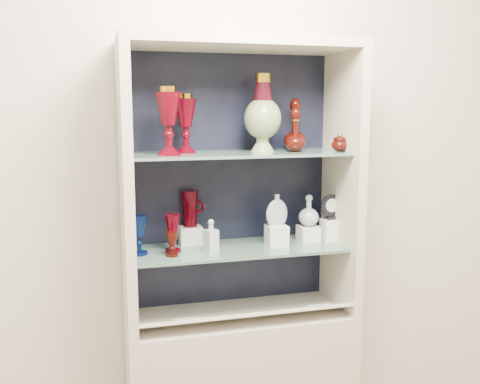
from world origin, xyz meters
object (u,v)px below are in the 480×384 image
object	(u,v)px
lidded_bowl	(340,142)
flat_flask	(277,209)
ruby_goblet_tall	(173,233)
cameo_medallion	(331,206)
cobalt_goblet	(139,235)
clear_round_decanter	(309,211)
ruby_decanter_a	(295,121)
pedestal_lamp_right	(186,123)
ruby_decanter_b	(295,128)
ruby_pitcher	(190,209)
ruby_goblet_small	(172,244)
enamel_urn	(263,113)
pedestal_lamp_left	(168,121)
clear_square_bottle	(211,236)

from	to	relation	value
lidded_bowl	flat_flask	distance (m)	0.40
ruby_goblet_tall	cameo_medallion	size ratio (longest dim) A/B	1.34
cobalt_goblet	clear_round_decanter	world-z (taller)	clear_round_decanter
ruby_goblet_tall	flat_flask	size ratio (longest dim) A/B	1.13
ruby_decanter_a	lidded_bowl	bearing A→B (deg)	-39.03
pedestal_lamp_right	ruby_decanter_a	distance (m)	0.50
ruby_decanter_b	ruby_pitcher	size ratio (longest dim) A/B	1.23
ruby_goblet_small	enamel_urn	bearing A→B (deg)	10.91
ruby_decanter_a	ruby_goblet_tall	size ratio (longest dim) A/B	1.58
pedestal_lamp_right	ruby_pitcher	bearing A→B (deg)	71.70
enamel_urn	cobalt_goblet	world-z (taller)	enamel_urn
cobalt_goblet	ruby_pitcher	bearing A→B (deg)	27.68
enamel_urn	cobalt_goblet	distance (m)	0.74
pedestal_lamp_left	cobalt_goblet	world-z (taller)	pedestal_lamp_left
cameo_medallion	flat_flask	bearing A→B (deg)	174.54
clear_round_decanter	pedestal_lamp_right	bearing A→B (deg)	178.60
cobalt_goblet	ruby_goblet_tall	world-z (taller)	cobalt_goblet
ruby_decanter_b	clear_round_decanter	world-z (taller)	ruby_decanter_b
ruby_pitcher	cameo_medallion	size ratio (longest dim) A/B	1.33
ruby_goblet_tall	ruby_pitcher	xyz separation A→B (m)	(0.10, 0.12, 0.08)
ruby_goblet_small	flat_flask	xyz separation A→B (m)	(0.48, 0.06, 0.11)
ruby_decanter_a	cameo_medallion	bearing A→B (deg)	-20.60
ruby_goblet_tall	clear_round_decanter	xyz separation A→B (m)	(0.63, 0.03, 0.06)
pedestal_lamp_left	ruby_decanter_a	xyz separation A→B (m)	(0.59, 0.12, -0.01)
cobalt_goblet	cameo_medallion	xyz separation A→B (m)	(0.87, 0.01, 0.08)
enamel_urn	ruby_decanter_a	distance (m)	0.18
ruby_decanter_b	ruby_pitcher	xyz separation A→B (m)	(-0.44, 0.15, -0.36)
ruby_goblet_small	ruby_pitcher	bearing A→B (deg)	59.61
ruby_decanter_a	flat_flask	xyz separation A→B (m)	(-0.11, -0.07, -0.39)
pedestal_lamp_right	pedestal_lamp_left	bearing A→B (deg)	-130.63
lidded_bowl	ruby_pitcher	distance (m)	0.73
ruby_pitcher	cameo_medallion	world-z (taller)	ruby_pitcher
cobalt_goblet	ruby_pitcher	distance (m)	0.28
ruby_goblet_tall	flat_flask	bearing A→B (deg)	-0.79
ruby_goblet_tall	ruby_pitcher	size ratio (longest dim) A/B	1.00
pedestal_lamp_left	flat_flask	bearing A→B (deg)	6.13
ruby_goblet_tall	ruby_goblet_small	distance (m)	0.07
cobalt_goblet	flat_flask	world-z (taller)	flat_flask
pedestal_lamp_left	clear_square_bottle	distance (m)	0.51
lidded_bowl	clear_round_decanter	world-z (taller)	lidded_bowl
clear_round_decanter	ruby_pitcher	bearing A→B (deg)	170.30
ruby_pitcher	clear_square_bottle	bearing A→B (deg)	-49.15
enamel_urn	ruby_goblet_tall	xyz separation A→B (m)	(-0.40, -0.01, -0.51)
enamel_urn	ruby_goblet_small	size ratio (longest dim) A/B	3.23
clear_square_bottle	ruby_decanter_b	bearing A→B (deg)	3.11
clear_round_decanter	cameo_medallion	xyz separation A→B (m)	(0.10, -0.02, 0.02)
enamel_urn	pedestal_lamp_right	bearing A→B (deg)	175.22
ruby_goblet_tall	cameo_medallion	distance (m)	0.74
clear_square_bottle	flat_flask	xyz separation A→B (m)	(0.31, 0.04, 0.09)
ruby_pitcher	cameo_medallion	bearing A→B (deg)	10.78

